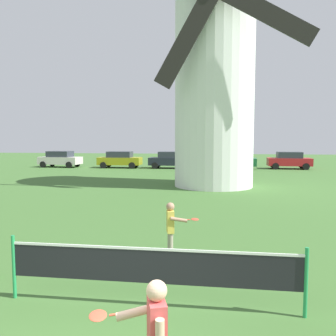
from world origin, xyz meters
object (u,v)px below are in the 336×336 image
Objects in this scene: player_far at (171,226)px; parked_car_green at (234,160)px; parked_car_red at (289,160)px; parked_car_cream at (60,159)px; parked_car_mustard at (120,159)px; parked_car_black at (171,160)px; windmill at (215,65)px; tennis_net at (151,266)px.

player_far is 24.09m from parked_car_green.
parked_car_cream is at bearing -177.53° from parked_car_red.
parked_car_mustard is 0.99× the size of parked_car_black.
parked_car_mustard and parked_car_black have the same top height.
windmill reaches higher than tennis_net.
parked_car_mustard is (-7.92, 26.09, 0.13)m from tennis_net.
parked_car_black is at bearing 108.78° from windmill.
parked_car_black is 5.77m from parked_car_green.
parked_car_mustard is at bearing 0.16° from parked_car_cream.
parked_car_cream is 16.67m from parked_car_green.
parked_car_mustard is (-7.94, 23.69, 0.08)m from player_far.
windmill reaches higher than parked_car_black.
parked_car_black is (-3.03, 23.84, 0.08)m from player_far.
parked_car_mustard is at bearing -176.65° from parked_car_red.
parked_car_mustard is 4.91m from parked_car_black.
parked_car_black is at bearing -179.12° from parked_car_green.
windmill is at bearing -52.37° from parked_car_mustard.
parked_car_green and parked_car_red have the same top height.
tennis_net is at bearing -106.13° from parked_car_red.
windmill reaches higher than player_far.
windmill reaches higher than parked_car_red.
parked_car_green is (1.81, 11.75, -6.12)m from windmill.
player_far is 0.31× the size of parked_car_black.
parked_car_black is (-3.01, 26.25, 0.13)m from tennis_net.
tennis_net is at bearing -95.98° from parked_car_green.
parked_car_red is (5.05, 0.68, -0.00)m from parked_car_green.
tennis_net is 1.25× the size of parked_car_red.
parked_car_black is 0.99× the size of parked_car_green.
windmill is 15.90m from tennis_net.
parked_car_green is at bearing 84.02° from tennis_net.
parked_car_mustard reaches higher than player_far.
parked_car_cream is at bearing 120.48° from player_far.
parked_car_black reaches higher than player_far.
windmill is 3.09× the size of tennis_net.
parked_car_green is at bearing 1.31° from parked_car_mustard.
parked_car_red is (10.82, 0.77, -0.00)m from parked_car_black.
parked_car_cream is at bearing -179.10° from parked_car_green.
parked_car_cream and parked_car_red have the same top height.
parked_car_red is (15.73, 0.92, -0.00)m from parked_car_mustard.
parked_car_black reaches higher than tennis_net.
parked_car_cream reaches higher than player_far.
windmill is 13.75m from parked_car_black.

